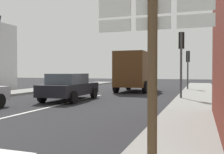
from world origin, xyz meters
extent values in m
plane|color=#232326|center=(0.00, 10.00, 0.00)|extent=(80.00, 80.00, 0.00)
cube|color=gray|center=(6.26, 8.00, 0.07)|extent=(2.47, 44.00, 0.14)
cube|color=silver|center=(0.00, 6.00, 0.01)|extent=(0.16, 12.00, 0.01)
cube|color=black|center=(-0.44, 8.56, 0.62)|extent=(1.82, 4.23, 0.60)
cube|color=#47515B|center=(-0.44, 8.31, 1.19)|extent=(1.59, 2.13, 0.55)
cylinder|color=black|center=(-1.34, 9.89, 0.32)|extent=(0.23, 0.64, 0.64)
cylinder|color=black|center=(0.41, 9.92, 0.32)|extent=(0.23, 0.64, 0.64)
cylinder|color=black|center=(-1.29, 7.19, 0.32)|extent=(0.23, 0.64, 0.64)
cylinder|color=black|center=(0.46, 7.22, 0.32)|extent=(0.23, 0.64, 0.64)
cube|color=#4C2D14|center=(1.48, 15.21, 1.75)|extent=(2.24, 3.73, 2.60)
cube|color=#4C2D14|center=(1.51, 17.71, 1.45)|extent=(2.11, 1.32, 2.00)
cube|color=#47515B|center=(1.51, 17.76, 2.25)|extent=(1.76, 0.12, 0.70)
cylinder|color=black|center=(0.41, 17.67, 0.45)|extent=(0.29, 0.90, 0.90)
cylinder|color=black|center=(2.61, 17.65, 0.45)|extent=(0.29, 0.90, 0.90)
cylinder|color=black|center=(0.37, 14.27, 0.45)|extent=(0.29, 0.90, 0.90)
cylinder|color=black|center=(2.57, 14.25, 0.45)|extent=(0.29, 0.90, 0.90)
cylinder|color=brown|center=(5.70, -0.48, 1.60)|extent=(0.14, 0.14, 3.20)
cube|color=white|center=(5.12, -0.43, 2.62)|extent=(0.50, 0.03, 0.42)
cube|color=black|center=(5.12, -0.41, 2.62)|extent=(0.43, 0.01, 0.32)
cube|color=white|center=(5.12, -0.43, 2.28)|extent=(0.50, 0.03, 0.18)
cube|color=black|center=(5.12, -0.41, 2.28)|extent=(0.43, 0.01, 0.13)
cube|color=white|center=(5.70, -0.43, 2.62)|extent=(0.50, 0.03, 0.42)
cube|color=black|center=(5.70, -0.41, 2.62)|extent=(0.43, 0.01, 0.32)
cube|color=white|center=(5.70, -0.43, 2.28)|extent=(0.50, 0.03, 0.18)
cube|color=black|center=(5.70, -0.41, 2.28)|extent=(0.43, 0.01, 0.13)
cube|color=white|center=(6.28, -0.43, 2.28)|extent=(0.50, 0.03, 0.18)
cube|color=black|center=(6.28, -0.41, 2.28)|extent=(0.43, 0.01, 0.13)
cylinder|color=#47474C|center=(5.32, 18.08, 1.64)|extent=(0.12, 0.12, 3.27)
cube|color=black|center=(5.32, 18.28, 2.82)|extent=(0.30, 0.28, 0.90)
sphere|color=red|center=(5.32, 18.42, 3.09)|extent=(0.18, 0.18, 0.18)
sphere|color=#3C2303|center=(5.32, 18.42, 2.81)|extent=(0.18, 0.18, 0.18)
sphere|color=black|center=(5.32, 18.42, 2.53)|extent=(0.18, 0.18, 0.18)
cylinder|color=#47474C|center=(5.32, 10.51, 1.87)|extent=(0.12, 0.12, 3.74)
cube|color=black|center=(5.32, 10.71, 3.29)|extent=(0.30, 0.28, 0.90)
sphere|color=red|center=(5.32, 10.85, 3.56)|extent=(0.18, 0.18, 0.18)
sphere|color=#3C2303|center=(5.32, 10.85, 3.28)|extent=(0.18, 0.18, 0.18)
sphere|color=black|center=(5.32, 10.85, 3.00)|extent=(0.18, 0.18, 0.18)
camera|label=1|loc=(6.35, -4.16, 1.59)|focal=41.80mm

